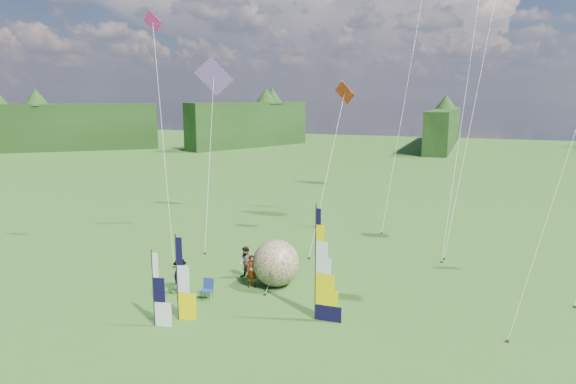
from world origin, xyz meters
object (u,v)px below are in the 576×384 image
(feather_banner_main, at_px, (315,265))
(spectator_d, at_px, (277,266))
(bol_inflatable, at_px, (276,263))
(camp_chair, at_px, (207,289))
(side_banner_left, at_px, (177,279))
(kite_whale, at_px, (470,58))
(spectator_b, at_px, (246,263))
(side_banner_far, at_px, (153,290))
(spectator_c, at_px, (180,276))
(spectator_a, at_px, (252,271))

(feather_banner_main, distance_m, spectator_d, 5.39)
(bol_inflatable, height_order, camp_chair, bol_inflatable)
(side_banner_left, height_order, bol_inflatable, side_banner_left)
(kite_whale, bearing_deg, side_banner_left, -130.59)
(camp_chair, bearing_deg, bol_inflatable, 41.63)
(spectator_b, bearing_deg, spectator_d, 25.52)
(spectator_b, bearing_deg, side_banner_far, -81.66)
(spectator_c, bearing_deg, camp_chair, -104.83)
(spectator_c, height_order, camp_chair, spectator_c)
(bol_inflatable, distance_m, spectator_c, 4.91)
(side_banner_far, relative_size, spectator_d, 1.99)
(spectator_c, bearing_deg, spectator_b, -44.28)
(side_banner_left, relative_size, kite_whale, 0.16)
(side_banner_left, relative_size, spectator_c, 2.09)
(spectator_d, xyz_separation_m, kite_whale, (8.70, 12.88, 11.43))
(side_banner_left, bearing_deg, camp_chair, 78.49)
(spectator_b, distance_m, camp_chair, 3.34)
(bol_inflatable, relative_size, spectator_a, 1.43)
(spectator_b, height_order, kite_whale, kite_whale)
(side_banner_left, height_order, spectator_a, side_banner_left)
(bol_inflatable, xyz_separation_m, camp_chair, (-2.49, -2.88, -0.73))
(side_banner_far, bearing_deg, spectator_b, 69.17)
(feather_banner_main, distance_m, spectator_a, 5.26)
(spectator_d, bearing_deg, feather_banner_main, 150.45)
(side_banner_far, relative_size, camp_chair, 3.35)
(side_banner_far, bearing_deg, side_banner_left, 46.18)
(feather_banner_main, distance_m, camp_chair, 6.04)
(feather_banner_main, relative_size, kite_whale, 0.21)
(bol_inflatable, distance_m, spectator_a, 1.31)
(feather_banner_main, height_order, side_banner_left, feather_banner_main)
(spectator_b, bearing_deg, side_banner_left, -77.42)
(spectator_b, bearing_deg, spectator_c, -106.50)
(spectator_a, height_order, spectator_c, spectator_c)
(kite_whale, bearing_deg, bol_inflatable, -132.63)
(bol_inflatable, xyz_separation_m, kite_whale, (8.50, 13.48, 11.03))
(spectator_b, distance_m, spectator_d, 1.72)
(camp_chair, distance_m, kite_whale, 22.95)
(side_banner_left, xyz_separation_m, kite_whale, (10.99, 18.88, 10.36))
(side_banner_far, relative_size, spectator_a, 1.93)
(spectator_a, relative_size, camp_chair, 1.73)
(side_banner_far, xyz_separation_m, spectator_b, (1.18, 6.71, -0.77))
(spectator_d, height_order, kite_whale, kite_whale)
(side_banner_left, distance_m, spectator_c, 3.26)
(spectator_a, bearing_deg, spectator_c, -172.73)
(bol_inflatable, height_order, kite_whale, kite_whale)
(bol_inflatable, xyz_separation_m, spectator_a, (-1.07, -0.66, -0.37))
(side_banner_far, distance_m, spectator_b, 6.86)
(side_banner_far, xyz_separation_m, bol_inflatable, (3.09, 6.33, -0.43))
(spectator_a, height_order, spectator_d, spectator_a)
(side_banner_far, relative_size, spectator_c, 1.82)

